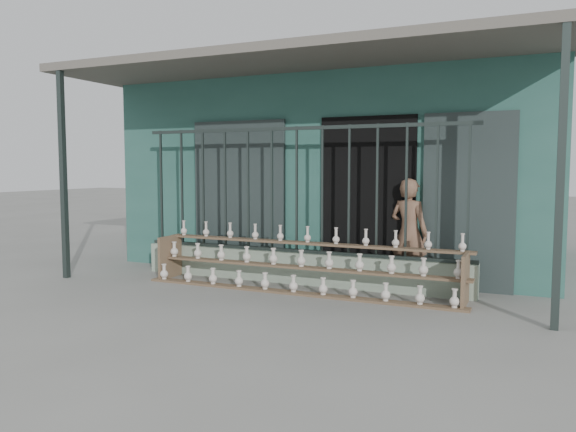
% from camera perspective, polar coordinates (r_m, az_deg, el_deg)
% --- Properties ---
extents(ground, '(60.00, 60.00, 0.00)m').
position_cam_1_polar(ground, '(7.02, -3.38, -8.81)').
color(ground, slate).
extents(workshop_building, '(7.40, 6.60, 3.21)m').
position_cam_1_polar(workshop_building, '(10.75, 7.11, 4.66)').
color(workshop_building, '#27544B').
rests_on(workshop_building, ground).
extents(parapet_wall, '(5.00, 0.20, 0.45)m').
position_cam_1_polar(parapet_wall, '(8.12, 0.87, -5.29)').
color(parapet_wall, gray).
rests_on(parapet_wall, ground).
extents(security_fence, '(5.00, 0.04, 1.80)m').
position_cam_1_polar(security_fence, '(8.00, 0.88, 2.66)').
color(security_fence, '#283330').
rests_on(security_fence, parapet_wall).
extents(shelf_rack, '(4.50, 0.68, 0.85)m').
position_cam_1_polar(shelf_rack, '(7.63, 1.26, -4.93)').
color(shelf_rack, brown).
rests_on(shelf_rack, ground).
extents(elderly_woman, '(0.64, 0.51, 1.52)m').
position_cam_1_polar(elderly_woman, '(7.95, 12.18, -1.72)').
color(elderly_woman, brown).
rests_on(elderly_woman, ground).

